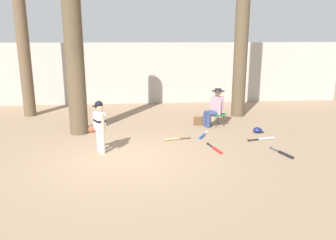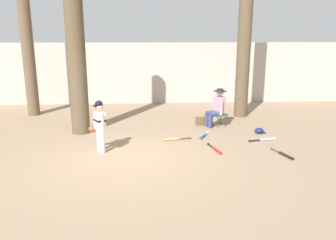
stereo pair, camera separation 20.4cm
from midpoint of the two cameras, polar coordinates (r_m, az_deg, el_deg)
name	(u,v)px [view 2 (the right image)]	position (r m, az deg, el deg)	size (l,w,h in m)	color
ground_plane	(127,158)	(7.98, -6.24, -6.54)	(60.00, 60.00, 0.00)	#897056
concrete_back_wall	(135,73)	(14.33, -5.23, 7.96)	(18.00, 0.36, 2.53)	#ADA89E
tree_near_player	(75,43)	(9.91, -14.92, 12.61)	(0.76, 0.76, 5.99)	brown
tree_behind_spectator	(244,48)	(12.02, 13.30, 11.89)	(0.77, 0.77, 5.62)	brown
young_ballplayer	(99,123)	(8.30, -10.96, -0.51)	(0.49, 0.53, 1.31)	white
folding_stool	(219,115)	(10.79, 9.26, 0.90)	(0.52, 0.52, 0.41)	#196B2D
seated_spectator	(217,107)	(10.68, 8.88, 2.29)	(0.67, 0.55, 1.20)	navy
handbag_beside_stool	(201,121)	(10.85, 6.23, -0.20)	(0.34, 0.18, 0.26)	brown
tree_far_left	(28,50)	(12.83, -22.35, 10.95)	(0.56, 0.56, 5.18)	brown
bat_red_barrel	(216,150)	(8.52, 8.87, -5.03)	(0.24, 0.78, 0.07)	red
bat_blue_youth	(203,136)	(9.60, 6.67, -2.73)	(0.40, 0.66, 0.07)	#2347AD
bat_aluminum_silver	(266,139)	(9.65, 16.90, -3.19)	(0.81, 0.22, 0.07)	#B7BCC6
bat_black_composite	(284,155)	(8.59, 19.89, -5.59)	(0.29, 0.81, 0.07)	black
bat_wood_tan	(174,139)	(9.27, 1.70, -3.27)	(0.78, 0.21, 0.07)	tan
batting_helmet_navy	(259,131)	(10.28, 15.85, -1.79)	(0.31, 0.24, 0.18)	navy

